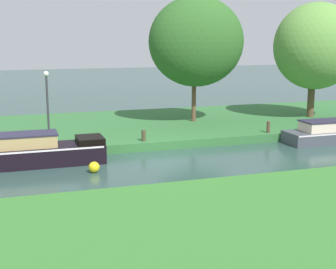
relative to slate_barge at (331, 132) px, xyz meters
name	(u,v)px	position (x,y,z in m)	size (l,w,h in m)	color
ground_plane	(168,162)	(-8.84, -1.20, -0.48)	(120.00, 120.00, 0.00)	#2C4842
riverbank_far	(129,127)	(-8.84, 5.80, -0.28)	(72.00, 10.00, 0.40)	#326A35
riverbank_near	(282,243)	(-8.84, -10.20, -0.28)	(72.00, 10.00, 0.40)	#36762D
slate_barge	(331,132)	(0.00, 0.00, 0.00)	(4.49, 1.57, 1.10)	#434750
willow_tree_left	(197,42)	(-5.11, 5.19, 4.34)	(5.35, 3.67, 6.87)	brown
willow_tree_centre	(316,46)	(2.05, 4.59, 4.07)	(5.02, 4.45, 6.65)	brown
lamp_post	(47,98)	(-13.34, 2.64, 1.90)	(0.24, 0.24, 3.20)	#333338
mooring_post_near	(268,127)	(-2.77, 1.26, 0.20)	(0.17, 0.17, 0.57)	#4E382A
mooring_post_far	(144,136)	(-9.21, 1.26, 0.17)	(0.20, 0.20, 0.51)	#423D26
channel_buoy	(94,167)	(-12.04, -1.88, -0.27)	(0.43, 0.43, 0.43)	yellow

